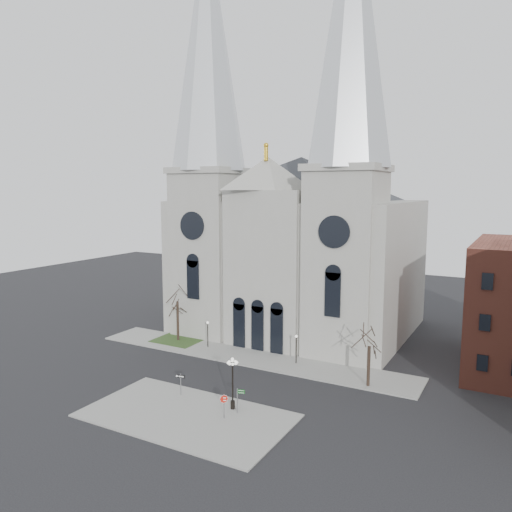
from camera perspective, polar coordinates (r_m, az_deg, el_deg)
The scene contains 13 objects.
ground at distance 51.32m, azimuth -7.27°, elevation -14.90°, with size 160.00×160.00×0.00m, color black.
sidewalk_near at distance 45.98m, azimuth -7.94°, elevation -17.61°, with size 18.00×10.00×0.14m, color gray.
sidewalk_far at distance 59.92m, azimuth -0.95°, elevation -11.39°, with size 40.00×6.00×0.14m, color gray.
grass_patch at distance 66.55m, azimuth -8.88°, elevation -9.50°, with size 6.00×5.00×0.18m, color #2E4A20.
cathedral at distance 67.19m, azimuth 4.07°, elevation 6.67°, with size 33.00×26.66×54.00m.
tree_left at distance 65.15m, azimuth -8.98°, elevation -4.88°, with size 3.20×3.20×7.50m.
tree_right at distance 51.25m, azimuth 12.82°, elevation -9.75°, with size 3.20×3.20×6.00m.
ped_lamp_left at distance 62.69m, azimuth -5.54°, elevation -8.39°, with size 0.32×0.32×3.26m.
ped_lamp_right at distance 57.05m, azimuth 4.62°, elevation -10.01°, with size 0.32×0.32×3.26m.
stop_sign at distance 44.46m, azimuth -3.68°, elevation -16.21°, with size 0.70×0.32×2.10m.
globe_lamp at distance 45.53m, azimuth -2.70°, elevation -13.62°, with size 1.19×1.19×4.75m.
one_way_sign at distance 49.40m, azimuth -8.61°, elevation -13.89°, with size 0.90×0.25×2.10m.
street_name_sign at distance 45.34m, azimuth -2.04°, elevation -15.97°, with size 0.69×0.29×2.25m.
Camera 1 is at (28.13, -38.14, 19.68)m, focal length 35.00 mm.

